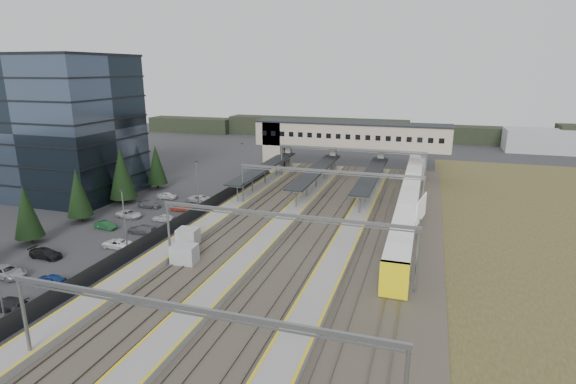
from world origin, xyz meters
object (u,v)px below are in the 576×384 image
(relay_cabin_far, at_px, (188,237))
(billboard, at_px, (421,210))
(relay_cabin_near, at_px, (185,255))
(footbridge, at_px, (337,137))
(office_building, at_px, (57,126))
(train, at_px, (409,200))

(relay_cabin_far, height_order, billboard, billboard)
(relay_cabin_near, distance_m, footbridge, 51.61)
(relay_cabin_far, distance_m, footbridge, 47.14)
(office_building, height_order, billboard, office_building)
(footbridge, xyz_separation_m, billboard, (18.20, -33.26, -4.22))
(office_building, bearing_deg, relay_cabin_near, -29.62)
(footbridge, relative_size, billboard, 6.40)
(relay_cabin_far, height_order, train, train)
(footbridge, height_order, billboard, footbridge)
(relay_cabin_near, bearing_deg, billboard, 34.12)
(office_building, distance_m, train, 61.30)
(footbridge, bearing_deg, relay_cabin_near, -98.34)
(relay_cabin_near, relative_size, relay_cabin_far, 1.08)
(office_building, distance_m, relay_cabin_far, 38.91)
(footbridge, distance_m, train, 28.51)
(office_building, xyz_separation_m, billboard, (61.90, -3.26, -8.48))
(office_building, relative_size, relay_cabin_far, 8.91)
(relay_cabin_far, bearing_deg, office_building, 155.27)
(office_building, xyz_separation_m, train, (60.00, 7.37, -10.15))
(relay_cabin_far, distance_m, billboard, 30.72)
(office_building, height_order, footbridge, office_building)
(office_building, xyz_separation_m, footbridge, (43.70, 30.00, -4.26))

